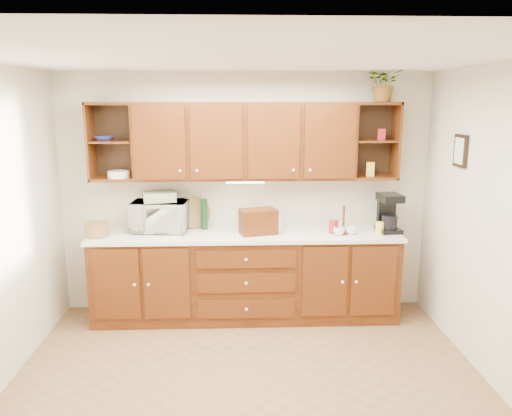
{
  "coord_description": "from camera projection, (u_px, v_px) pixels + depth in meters",
  "views": [
    {
      "loc": [
        -0.08,
        -3.63,
        2.3
      ],
      "look_at": [
        0.1,
        1.15,
        1.27
      ],
      "focal_mm": 35.0,
      "sensor_mm": 36.0,
      "label": 1
    }
  ],
  "objects": [
    {
      "name": "mug_tree",
      "position": [
        343.0,
        229.0,
        5.21
      ],
      "size": [
        0.27,
        0.27,
        0.3
      ],
      "rotation": [
        0.0,
        0.0,
        -0.26
      ],
      "color": "#391306",
      "rests_on": "countertop"
    },
    {
      "name": "pantry_box_yellow",
      "position": [
        370.0,
        169.0,
        5.28
      ],
      "size": [
        0.1,
        0.08,
        0.15
      ],
      "primitive_type": "cube",
      "rotation": [
        0.0,
        0.0,
        -0.28
      ],
      "color": "yellow",
      "rests_on": "upper_cabinets"
    },
    {
      "name": "countertop",
      "position": [
        246.0,
        235.0,
        5.25
      ],
      "size": [
        3.24,
        0.64,
        0.04
      ],
      "primitive_type": "cube",
      "color": "white",
      "rests_on": "base_cabinets"
    },
    {
      "name": "bowl_stack",
      "position": [
        104.0,
        139.0,
        5.12
      ],
      "size": [
        0.22,
        0.22,
        0.04
      ],
      "primitive_type": "imported",
      "rotation": [
        0.0,
        0.0,
        -0.26
      ],
      "color": "navy",
      "rests_on": "upper_cabinets"
    },
    {
      "name": "wine_bottle",
      "position": [
        204.0,
        214.0,
        5.37
      ],
      "size": [
        0.07,
        0.07,
        0.33
      ],
      "primitive_type": "cylinder",
      "rotation": [
        0.0,
        0.0,
        -0.07
      ],
      "color": "#103216",
      "rests_on": "countertop"
    },
    {
      "name": "towel_stack",
      "position": [
        159.0,
        197.0,
        5.26
      ],
      "size": [
        0.38,
        0.31,
        0.1
      ],
      "primitive_type": "cube",
      "rotation": [
        0.0,
        0.0,
        0.23
      ],
      "color": "#E4DB6B",
      "rests_on": "microwave"
    },
    {
      "name": "potted_plant",
      "position": [
        385.0,
        82.0,
        5.05
      ],
      "size": [
        0.41,
        0.38,
        0.39
      ],
      "primitive_type": "imported",
      "rotation": [
        0.0,
        0.0,
        -0.25
      ],
      "color": "#999999",
      "rests_on": "upper_cabinets"
    },
    {
      "name": "upper_cabinets",
      "position": [
        246.0,
        141.0,
        5.19
      ],
      "size": [
        3.2,
        0.33,
        0.8
      ],
      "color": "#391306",
      "rests_on": "back_wall"
    },
    {
      "name": "ceiling",
      "position": [
        248.0,
        57.0,
        3.49
      ],
      "size": [
        4.0,
        4.0,
        0.0
      ],
      "primitive_type": "plane",
      "rotation": [
        3.14,
        0.0,
        0.0
      ],
      "color": "white",
      "rests_on": "back_wall"
    },
    {
      "name": "microwave",
      "position": [
        160.0,
        216.0,
        5.31
      ],
      "size": [
        0.61,
        0.43,
        0.32
      ],
      "primitive_type": "imported",
      "rotation": [
        0.0,
        0.0,
        -0.07
      ],
      "color": "beige",
      "rests_on": "countertop"
    },
    {
      "name": "framed_picture",
      "position": [
        461.0,
        151.0,
        4.6
      ],
      "size": [
        0.03,
        0.24,
        0.3
      ],
      "primitive_type": "cube",
      "color": "black",
      "rests_on": "right_wall"
    },
    {
      "name": "canister_white",
      "position": [
        278.0,
        222.0,
        5.34
      ],
      "size": [
        0.1,
        0.1,
        0.18
      ],
      "primitive_type": "cylinder",
      "rotation": [
        0.0,
        0.0,
        -0.32
      ],
      "color": "white",
      "rests_on": "countertop"
    },
    {
      "name": "base_cabinets",
      "position": [
        246.0,
        277.0,
        5.35
      ],
      "size": [
        3.2,
        0.6,
        0.9
      ],
      "primitive_type": "cube",
      "color": "#391306",
      "rests_on": "floor"
    },
    {
      "name": "pantry_box_red",
      "position": [
        381.0,
        134.0,
        5.2
      ],
      "size": [
        0.09,
        0.08,
        0.12
      ],
      "primitive_type": "cube",
      "rotation": [
        0.0,
        0.0,
        -0.14
      ],
      "color": "maroon",
      "rests_on": "upper_cabinets"
    },
    {
      "name": "undercabinet_light",
      "position": [
        245.0,
        182.0,
        5.22
      ],
      "size": [
        0.4,
        0.05,
        0.02
      ],
      "primitive_type": "cube",
      "color": "white",
      "rests_on": "upper_cabinets"
    },
    {
      "name": "wicker_basket",
      "position": [
        97.0,
        230.0,
        5.1
      ],
      "size": [
        0.28,
        0.28,
        0.15
      ],
      "primitive_type": "cylinder",
      "rotation": [
        0.0,
        0.0,
        -0.17
      ],
      "color": "olive",
      "rests_on": "countertop"
    },
    {
      "name": "canister_yellow",
      "position": [
        380.0,
        227.0,
        5.24
      ],
      "size": [
        0.12,
        0.12,
        0.11
      ],
      "primitive_type": "cylinder",
      "rotation": [
        0.0,
        0.0,
        -0.38
      ],
      "color": "yellow",
      "rests_on": "countertop"
    },
    {
      "name": "back_wall",
      "position": [
        245.0,
        194.0,
        5.47
      ],
      "size": [
        4.0,
        0.0,
        4.0
      ],
      "primitive_type": "plane",
      "rotation": [
        1.57,
        0.0,
        0.0
      ],
      "color": "beige",
      "rests_on": "floor"
    },
    {
      "name": "floor",
      "position": [
        249.0,
        391.0,
        4.03
      ],
      "size": [
        4.0,
        4.0,
        0.0
      ],
      "primitive_type": "plane",
      "color": "brown",
      "rests_on": "ground"
    },
    {
      "name": "coffee_maker",
      "position": [
        389.0,
        213.0,
        5.29
      ],
      "size": [
        0.24,
        0.3,
        0.41
      ],
      "rotation": [
        0.0,
        0.0,
        0.09
      ],
      "color": "black",
      "rests_on": "countertop"
    },
    {
      "name": "bread_box",
      "position": [
        258.0,
        222.0,
        5.2
      ],
      "size": [
        0.42,
        0.32,
        0.26
      ],
      "primitive_type": "cube",
      "rotation": [
        0.0,
        0.0,
        0.26
      ],
      "color": "#391306",
      "rests_on": "countertop"
    },
    {
      "name": "woven_tray",
      "position": [
        195.0,
        227.0,
        5.46
      ],
      "size": [
        0.37,
        0.19,
        0.35
      ],
      "primitive_type": "cylinder",
      "rotation": [
        1.36,
        0.0,
        0.29
      ],
      "color": "olive",
      "rests_on": "countertop"
    },
    {
      "name": "canister_red",
      "position": [
        334.0,
        227.0,
        5.22
      ],
      "size": [
        0.1,
        0.1,
        0.14
      ],
      "primitive_type": "cylinder",
      "rotation": [
        0.0,
        0.0,
        0.01
      ],
      "color": "maroon",
      "rests_on": "countertop"
    },
    {
      "name": "plate_stack",
      "position": [
        119.0,
        174.0,
        5.18
      ],
      "size": [
        0.29,
        0.29,
        0.07
      ],
      "primitive_type": "cylinder",
      "rotation": [
        0.0,
        0.0,
        -0.32
      ],
      "color": "white",
      "rests_on": "upper_cabinets"
    },
    {
      "name": "right_wall",
      "position": [
        508.0,
        234.0,
        3.83
      ],
      "size": [
        0.0,
        3.5,
        3.5
      ],
      "primitive_type": "plane",
      "rotation": [
        1.57,
        0.0,
        -1.57
      ],
      "color": "beige",
      "rests_on": "floor"
    }
  ]
}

